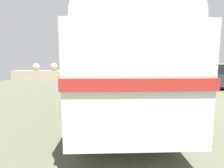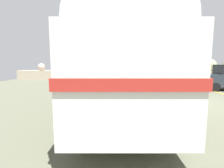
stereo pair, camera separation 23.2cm
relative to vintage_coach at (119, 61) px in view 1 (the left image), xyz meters
name	(u,v)px [view 1 (the left image)]	position (x,y,z in m)	size (l,w,h in m)	color
ground	(171,100)	(2.90, 2.17, -2.04)	(32.00, 26.00, 0.02)	#555745
breakwater	(142,73)	(3.24, 13.97, -1.31)	(31.36, 2.26, 2.48)	tan
vintage_coach	(119,61)	(0.00, 0.00, 0.00)	(2.88, 8.70, 3.70)	black
lamp_post	(162,49)	(3.93, 8.00, 1.19)	(1.08, 0.70, 5.68)	#5B5B60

